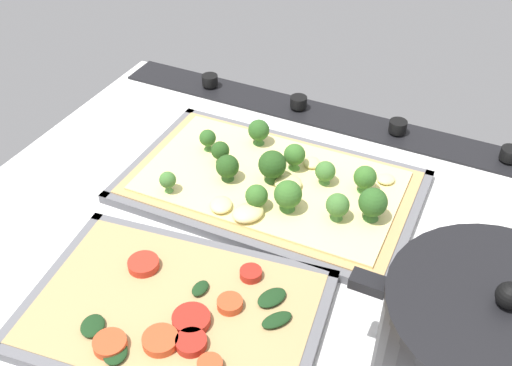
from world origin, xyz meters
The scene contains 7 objects.
ground_plane centered at (0.00, 0.00, -1.50)cm, with size 84.30×65.65×3.00cm, color white.
stove_control_panel centered at (0.00, -29.32, 0.54)cm, with size 80.93×7.00×2.60cm.
baking_tray_front centered at (3.84, -8.19, 0.37)cm, with size 40.87×25.27×1.30cm.
broccoli_pizza centered at (3.04, -7.93, 2.02)cm, with size 38.43×22.84×6.09cm.
baking_tray_back centered at (4.40, 16.53, 0.38)cm, with size 35.43×26.48×1.30cm.
veggie_pizza_back centered at (4.06, 16.78, 1.11)cm, with size 32.75×23.80×1.90cm.
cooking_pot centered at (-27.45, 11.73, 6.67)cm, with size 27.49×20.70×15.65cm.
Camera 1 is at (-22.67, 51.65, 54.16)cm, focal length 42.33 mm.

